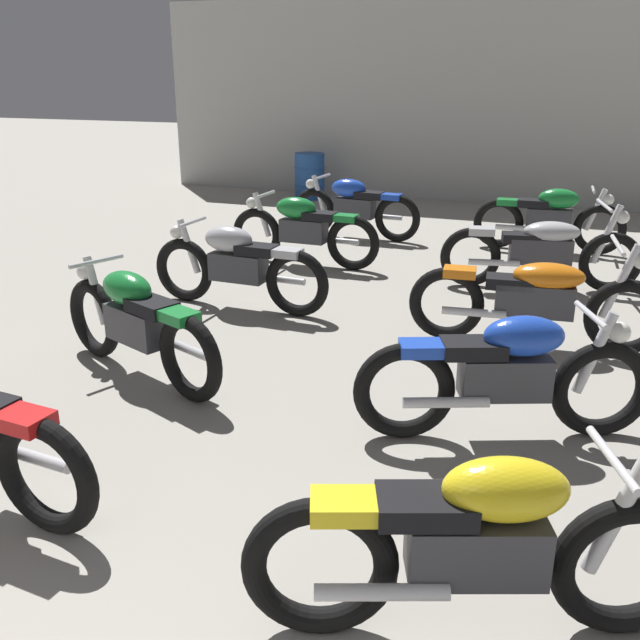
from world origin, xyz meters
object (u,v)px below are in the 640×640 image
(motorcycle_right_row_1, at_px, (479,542))
(motorcycle_left_row_5, at_px, (354,206))
(motorcycle_left_row_2, at_px, (137,322))
(motorcycle_left_row_4, at_px, (303,229))
(motorcycle_right_row_3, at_px, (536,298))
(motorcycle_right_row_4, at_px, (542,249))
(motorcycle_right_row_2, at_px, (506,373))
(oil_drum, at_px, (310,176))
(motorcycle_left_row_3, at_px, (237,265))
(motorcycle_right_row_5, at_px, (550,217))

(motorcycle_right_row_1, bearing_deg, motorcycle_left_row_5, 111.76)
(motorcycle_left_row_2, bearing_deg, motorcycle_left_row_4, 90.83)
(motorcycle_left_row_4, xyz_separation_m, motorcycle_right_row_3, (2.93, -1.87, -0.01))
(motorcycle_left_row_2, relative_size, motorcycle_right_row_3, 0.86)
(motorcycle_left_row_4, bearing_deg, motorcycle_right_row_1, -61.36)
(motorcycle_right_row_4, bearing_deg, motorcycle_right_row_2, -89.67)
(motorcycle_left_row_5, distance_m, oil_drum, 3.40)
(motorcycle_left_row_4, relative_size, motorcycle_right_row_3, 0.91)
(motorcycle_right_row_3, bearing_deg, motorcycle_left_row_3, 178.88)
(motorcycle_right_row_3, distance_m, motorcycle_right_row_5, 3.69)
(motorcycle_left_row_4, height_order, motorcycle_right_row_3, motorcycle_right_row_3)
(motorcycle_right_row_3, height_order, motorcycle_right_row_4, same)
(motorcycle_left_row_2, relative_size, motorcycle_right_row_5, 0.95)
(motorcycle_right_row_4, bearing_deg, motorcycle_right_row_3, -87.62)
(motorcycle_left_row_2, height_order, motorcycle_right_row_1, same)
(motorcycle_right_row_1, height_order, motorcycle_right_row_3, motorcycle_right_row_3)
(motorcycle_right_row_3, bearing_deg, motorcycle_right_row_4, 92.38)
(motorcycle_left_row_5, xyz_separation_m, motorcycle_right_row_3, (2.80, -3.55, -0.01))
(motorcycle_left_row_4, bearing_deg, oil_drum, 110.35)
(motorcycle_right_row_2, bearing_deg, motorcycle_right_row_5, 90.49)
(motorcycle_left_row_5, height_order, oil_drum, motorcycle_left_row_5)
(motorcycle_left_row_3, height_order, oil_drum, motorcycle_left_row_3)
(motorcycle_left_row_2, distance_m, motorcycle_right_row_5, 6.11)
(motorcycle_left_row_3, bearing_deg, motorcycle_right_row_4, 31.92)
(motorcycle_left_row_5, relative_size, oil_drum, 2.32)
(motorcycle_left_row_4, relative_size, motorcycle_left_row_5, 1.00)
(motorcycle_right_row_1, height_order, motorcycle_right_row_4, motorcycle_right_row_4)
(motorcycle_left_row_4, height_order, motorcycle_right_row_5, same)
(motorcycle_left_row_5, relative_size, motorcycle_right_row_2, 1.05)
(motorcycle_left_row_3, bearing_deg, motorcycle_right_row_2, -32.26)
(motorcycle_left_row_5, xyz_separation_m, motorcycle_right_row_2, (2.75, -5.30, 0.00))
(oil_drum, bearing_deg, motorcycle_right_row_5, -31.27)
(motorcycle_left_row_3, xyz_separation_m, oil_drum, (-1.70, 6.37, -0.03))
(motorcycle_left_row_2, relative_size, motorcycle_right_row_1, 0.99)
(motorcycle_right_row_1, distance_m, motorcycle_right_row_3, 3.56)
(motorcycle_left_row_4, distance_m, motorcycle_right_row_2, 4.62)
(motorcycle_left_row_4, distance_m, motorcycle_right_row_4, 2.85)
(motorcycle_right_row_3, bearing_deg, motorcycle_right_row_1, -89.42)
(motorcycle_right_row_4, bearing_deg, motorcycle_left_row_4, 179.07)
(oil_drum, bearing_deg, motorcycle_right_row_2, -60.84)
(motorcycle_left_row_3, height_order, motorcycle_right_row_3, motorcycle_right_row_3)
(motorcycle_right_row_3, bearing_deg, motorcycle_left_row_5, 128.25)
(motorcycle_left_row_5, bearing_deg, motorcycle_left_row_4, -94.29)
(motorcycle_left_row_3, relative_size, oil_drum, 2.32)
(motorcycle_left_row_2, xyz_separation_m, motorcycle_left_row_3, (-0.04, 1.81, 0.00))
(motorcycle_left_row_5, distance_m, motorcycle_right_row_5, 2.70)
(motorcycle_left_row_4, relative_size, oil_drum, 2.32)
(motorcycle_left_row_4, height_order, motorcycle_right_row_4, motorcycle_right_row_4)
(motorcycle_right_row_1, xyz_separation_m, oil_drum, (-4.66, 9.99, -0.03))
(motorcycle_left_row_4, relative_size, motorcycle_right_row_4, 0.92)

